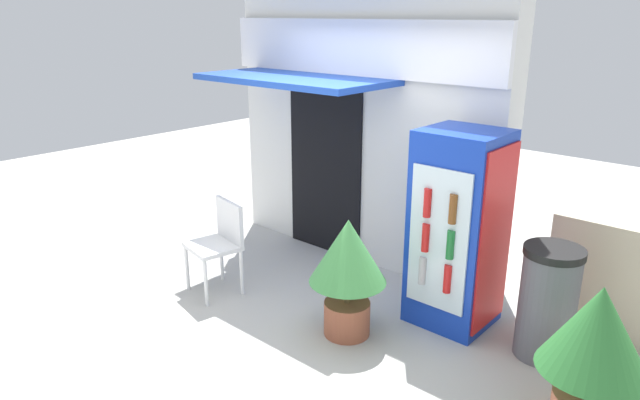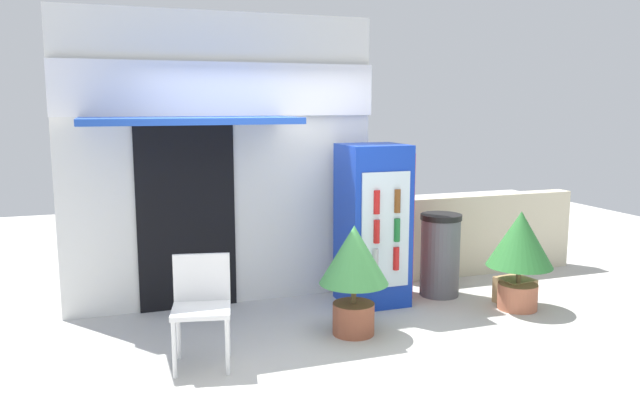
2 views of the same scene
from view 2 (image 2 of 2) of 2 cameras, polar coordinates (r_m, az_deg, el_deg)
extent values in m
plane|color=beige|center=(5.55, -1.02, -13.78)|extent=(16.00, 16.00, 0.00)
cube|color=silver|center=(6.69, -9.18, 3.58)|extent=(3.29, 0.31, 3.06)
cube|color=white|center=(6.47, -9.03, 10.06)|extent=(3.29, 0.08, 0.54)
cube|color=#1E47B2|center=(5.96, -11.93, 7.19)|extent=(1.98, 0.98, 0.06)
cube|color=black|center=(6.54, -12.19, -1.64)|extent=(1.00, 0.03, 1.93)
cube|color=#1438B2|center=(6.63, 4.85, -2.27)|extent=(0.66, 0.63, 1.71)
cube|color=silver|center=(6.34, 6.05, -2.80)|extent=(0.53, 0.02, 1.20)
cube|color=red|center=(6.77, 7.48, -2.07)|extent=(0.02, 0.56, 1.54)
cylinder|color=#B2B2B7|center=(6.34, 5.12, -5.56)|extent=(0.06, 0.06, 0.24)
cylinder|color=red|center=(6.44, 7.03, -5.37)|extent=(0.06, 0.06, 0.24)
cylinder|color=red|center=(6.28, 5.24, -2.90)|extent=(0.06, 0.06, 0.24)
cylinder|color=#196B2D|center=(6.38, 7.11, -2.75)|extent=(0.06, 0.06, 0.24)
cylinder|color=red|center=(6.23, 5.26, -0.20)|extent=(0.06, 0.06, 0.24)
cylinder|color=brown|center=(6.32, 7.15, -0.09)|extent=(0.06, 0.06, 0.24)
cylinder|color=white|center=(5.10, -13.30, -13.29)|extent=(0.04, 0.04, 0.46)
cylinder|color=white|center=(5.08, -8.53, -13.26)|extent=(0.04, 0.04, 0.46)
cylinder|color=white|center=(5.45, -12.92, -11.81)|extent=(0.04, 0.04, 0.46)
cylinder|color=white|center=(5.43, -8.48, -11.76)|extent=(0.04, 0.04, 0.46)
cube|color=white|center=(5.18, -10.89, -9.92)|extent=(0.54, 0.52, 0.04)
cube|color=white|center=(5.30, -10.84, -7.00)|extent=(0.47, 0.13, 0.40)
cylinder|color=#995138|center=(5.89, 3.11, -10.85)|extent=(0.39, 0.39, 0.30)
cylinder|color=brown|center=(5.81, 3.13, -8.57)|extent=(0.05, 0.05, 0.19)
cone|color=#47994C|center=(5.71, 3.16, -5.04)|extent=(0.64, 0.64, 0.54)
cylinder|color=#BC6B4C|center=(6.89, 17.74, -8.44)|extent=(0.41, 0.41, 0.27)
cylinder|color=brown|center=(6.83, 17.83, -6.59)|extent=(0.05, 0.05, 0.19)
cone|color=#2D7533|center=(6.74, 17.99, -3.42)|extent=(0.68, 0.68, 0.58)
cylinder|color=#595960|center=(7.07, 10.99, -5.22)|extent=(0.43, 0.43, 0.86)
cylinder|color=black|center=(6.98, 11.11, -1.54)|extent=(0.46, 0.46, 0.06)
cube|color=beige|center=(8.12, 14.86, -3.02)|extent=(2.46, 0.22, 1.00)
cube|color=tan|center=(7.04, 17.51, -8.00)|extent=(0.38, 0.37, 0.28)
camera|label=1|loc=(5.13, 51.49, 10.87)|focal=32.04mm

